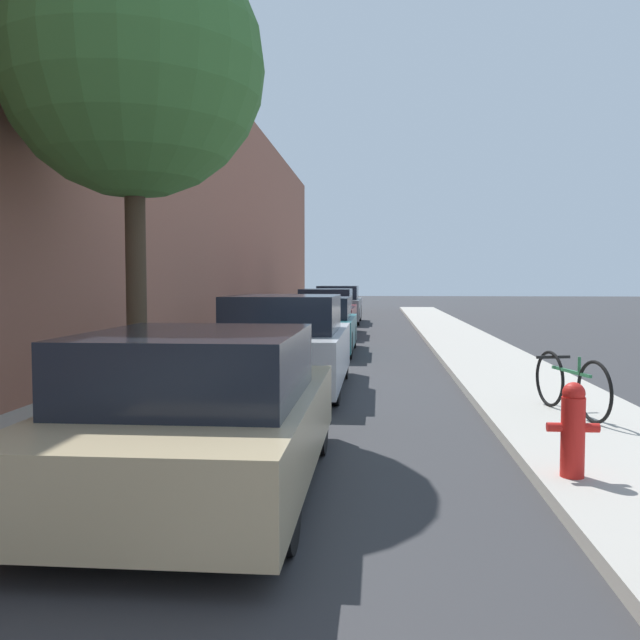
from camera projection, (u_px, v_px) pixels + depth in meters
name	position (u px, v px, depth m)	size (l,w,h in m)	color
ground_plane	(352.00, 357.00, 15.09)	(120.00, 120.00, 0.00)	#333335
sidewalk_left	(224.00, 354.00, 15.33)	(2.00, 52.00, 0.12)	#ADA89E
sidewalk_right	(483.00, 356.00, 14.83)	(2.00, 52.00, 0.12)	#ADA89E
building_facade_left	(164.00, 192.00, 15.23)	(0.70, 52.00, 7.46)	#9E604C
parked_car_champagne	(201.00, 415.00, 5.48)	(1.85, 3.93, 1.32)	black
parked_car_silver	(285.00, 345.00, 10.57)	(1.85, 4.08, 1.49)	black
parked_car_teal	(316.00, 327.00, 15.95)	(1.82, 3.91, 1.33)	black
parked_car_maroon	(327.00, 313.00, 21.12)	(1.75, 4.36, 1.46)	black
parked_car_grey	(338.00, 305.00, 27.21)	(1.78, 4.70, 1.51)	black
street_tree_near	(133.00, 66.00, 7.97)	(3.14, 3.14, 5.72)	#423323
fire_hydrant	(573.00, 428.00, 5.48)	(0.41, 0.19, 0.78)	red
bicycle	(570.00, 384.00, 8.05)	(0.54, 1.71, 0.71)	black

